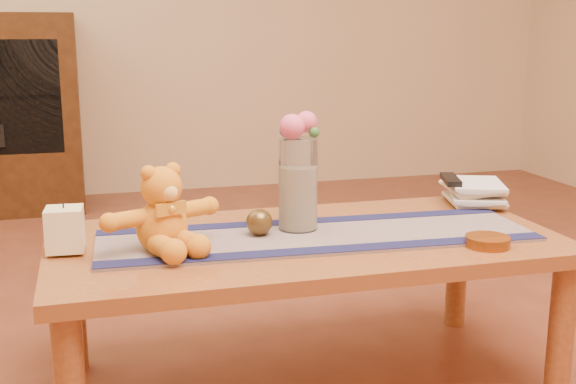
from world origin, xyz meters
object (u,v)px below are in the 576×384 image
object	(u,v)px
teddy_bear	(161,209)
pillar_candle	(65,229)
book_bottom	(449,201)
tv_remote	(451,179)
glass_vase	(298,184)
bronze_ball	(259,222)
amber_dish	(488,241)

from	to	relation	value
teddy_bear	pillar_candle	size ratio (longest dim) A/B	2.79
book_bottom	tv_remote	xyz separation A→B (m)	(-0.00, -0.01, 0.07)
glass_vase	book_bottom	distance (m)	0.62
glass_vase	tv_remote	xyz separation A→B (m)	(0.57, 0.18, -0.05)
glass_vase	bronze_ball	world-z (taller)	glass_vase
glass_vase	tv_remote	distance (m)	0.60
glass_vase	book_bottom	world-z (taller)	glass_vase
amber_dish	tv_remote	bearing A→B (deg)	74.24
pillar_candle	glass_vase	size ratio (longest dim) A/B	0.43
book_bottom	glass_vase	bearing A→B (deg)	-147.48
pillar_candle	amber_dish	size ratio (longest dim) A/B	0.94
bronze_ball	book_bottom	world-z (taller)	bronze_ball
tv_remote	glass_vase	bearing A→B (deg)	-145.26
tv_remote	amber_dish	world-z (taller)	tv_remote
teddy_bear	amber_dish	xyz separation A→B (m)	(0.84, -0.19, -0.10)
teddy_bear	pillar_candle	xyz separation A→B (m)	(-0.24, 0.05, -0.05)
teddy_bear	tv_remote	world-z (taller)	teddy_bear
tv_remote	book_bottom	bearing A→B (deg)	90.00
bronze_ball	amber_dish	size ratio (longest dim) A/B	0.62
pillar_candle	tv_remote	distance (m)	1.22
bronze_ball	amber_dish	xyz separation A→B (m)	(0.56, -0.24, -0.03)
book_bottom	amber_dish	xyz separation A→B (m)	(-0.13, -0.46, 0.00)
glass_vase	amber_dish	xyz separation A→B (m)	(0.44, -0.28, -0.12)
teddy_bear	glass_vase	bearing A→B (deg)	-9.36
tv_remote	bronze_ball	bearing A→B (deg)	-145.58
bronze_ball	tv_remote	size ratio (longest dim) A/B	0.46
teddy_bear	glass_vase	size ratio (longest dim) A/B	1.20
pillar_candle	bronze_ball	size ratio (longest dim) A/B	1.52
teddy_bear	glass_vase	xyz separation A→B (m)	(0.39, 0.09, 0.02)
bronze_ball	amber_dish	world-z (taller)	bronze_ball
glass_vase	bronze_ball	distance (m)	0.16
glass_vase	amber_dish	size ratio (longest dim) A/B	2.19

